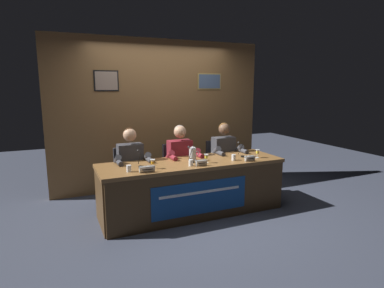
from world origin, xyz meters
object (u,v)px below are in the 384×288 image
(microphone_left, at_px, (140,161))
(panelist_left, at_px, (132,164))
(nameplate_left, at_px, (147,169))
(chair_right, at_px, (220,168))
(water_cup_center, at_px, (191,163))
(juice_glass_right, at_px, (257,152))
(water_cup_right, at_px, (234,158))
(nameplate_right, at_px, (250,158))
(juice_glass_center, at_px, (206,157))
(water_cup_left, at_px, (129,169))
(microphone_right, at_px, (241,152))
(nameplate_center, at_px, (201,163))
(conference_table, at_px, (195,180))
(water_pitcher_central, at_px, (193,154))
(chair_center, at_px, (177,173))
(panelist_right, at_px, (226,154))
(chair_left, at_px, (129,179))
(panelist_center, at_px, (182,159))
(microphone_center, at_px, (191,157))
(juice_glass_left, at_px, (153,162))

(microphone_left, bearing_deg, panelist_left, 92.88)
(nameplate_left, bearing_deg, chair_right, 30.67)
(water_cup_center, height_order, juice_glass_right, juice_glass_right)
(water_cup_center, distance_m, water_cup_right, 0.70)
(microphone_left, relative_size, nameplate_right, 1.37)
(juice_glass_center, height_order, juice_glass_right, same)
(water_cup_left, xyz_separation_m, nameplate_right, (1.70, -0.12, 0.00))
(nameplate_left, xyz_separation_m, microphone_right, (1.55, 0.29, 0.03))
(microphone_right, bearing_deg, nameplate_center, -161.27)
(microphone_left, height_order, nameplate_right, microphone_left)
(conference_table, distance_m, water_pitcher_central, 0.37)
(chair_center, distance_m, panelist_right, 0.85)
(microphone_left, bearing_deg, juice_glass_center, -10.18)
(conference_table, relative_size, nameplate_right, 16.65)
(chair_left, xyz_separation_m, water_pitcher_central, (0.81, -0.55, 0.42))
(juice_glass_right, bearing_deg, nameplate_center, -173.84)
(microphone_left, distance_m, panelist_center, 0.86)
(microphone_left, xyz_separation_m, panelist_right, (1.53, 0.40, -0.12))
(water_cup_left, relative_size, juice_glass_right, 0.69)
(microphone_left, bearing_deg, nameplate_center, -20.16)
(nameplate_center, height_order, microphone_center, microphone_center)
(conference_table, xyz_separation_m, water_cup_left, (-0.94, -0.09, 0.28))
(nameplate_center, xyz_separation_m, juice_glass_center, (0.13, 0.12, 0.05))
(nameplate_center, relative_size, water_pitcher_central, 0.74)
(microphone_left, xyz_separation_m, nameplate_right, (1.51, -0.32, -0.03))
(water_cup_left, relative_size, nameplate_center, 0.55)
(panelist_left, bearing_deg, panelist_center, 0.00)
(juice_glass_center, bearing_deg, water_cup_left, -178.32)
(water_pitcher_central, bearing_deg, panelist_right, 25.00)
(water_cup_center, bearing_deg, chair_center, 81.74)
(water_pitcher_central, bearing_deg, juice_glass_center, -61.93)
(microphone_right, bearing_deg, water_pitcher_central, 175.49)
(juice_glass_right, relative_size, microphone_right, 0.57)
(microphone_left, relative_size, chair_right, 0.24)
(water_cup_center, bearing_deg, panelist_right, 35.09)
(panelist_left, distance_m, juice_glass_center, 1.08)
(chair_center, xyz_separation_m, juice_glass_center, (0.14, -0.76, 0.41))
(panelist_center, bearing_deg, juice_glass_center, -75.51)
(microphone_left, bearing_deg, juice_glass_right, -5.79)
(chair_left, height_order, panelist_center, panelist_center)
(nameplate_left, height_order, nameplate_center, same)
(juice_glass_left, distance_m, nameplate_right, 1.40)
(juice_glass_left, bearing_deg, juice_glass_right, -0.25)
(juice_glass_left, relative_size, microphone_center, 0.57)
(chair_center, relative_size, microphone_right, 4.12)
(water_pitcher_central, bearing_deg, nameplate_right, -26.74)
(water_pitcher_central, bearing_deg, chair_center, 93.30)
(conference_table, relative_size, panelist_center, 2.15)
(chair_center, bearing_deg, juice_glass_center, -79.21)
(water_cup_left, height_order, microphone_left, microphone_left)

